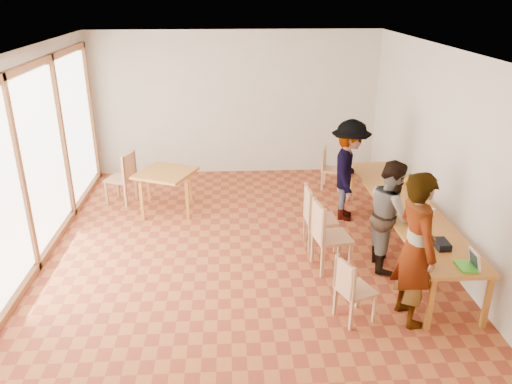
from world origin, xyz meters
TOP-DOWN VIEW (x-y plane):
  - ground at (0.00, 0.00)m, footprint 8.00×8.00m
  - wall_back at (0.00, 4.00)m, footprint 6.00×0.10m
  - wall_front at (0.00, -4.00)m, footprint 6.00×0.10m
  - wall_right at (3.00, 0.00)m, footprint 0.10×8.00m
  - window_wall at (-2.96, 0.00)m, footprint 0.10×8.00m
  - ceiling at (0.00, 0.00)m, footprint 6.00×8.00m
  - communal_table at (2.50, 0.29)m, footprint 0.80×4.00m
  - side_table at (-1.29, 1.98)m, footprint 0.90×0.90m
  - chair_near at (1.26, -1.42)m, footprint 0.51×0.51m
  - chair_mid at (1.18, -0.20)m, footprint 0.56×0.56m
  - chair_far at (1.13, 0.44)m, footprint 0.48×0.48m
  - chair_empty at (1.81, 2.91)m, footprint 0.49×0.49m
  - chair_spare at (-2.09, 2.37)m, footprint 0.59×0.59m
  - person_near at (2.00, -1.41)m, footprint 0.55×0.76m
  - person_mid at (2.11, -0.13)m, footprint 0.67×0.83m
  - person_far at (1.89, 1.50)m, footprint 0.93×1.27m
  - laptop_near at (2.62, -1.51)m, footprint 0.22×0.26m
  - laptop_mid at (2.43, -0.37)m, footprint 0.27×0.28m
  - laptop_far at (2.64, 1.60)m, footprint 0.25×0.26m
  - yellow_mug at (2.78, 1.21)m, footprint 0.14×0.14m
  - green_bottle at (2.72, 0.86)m, footprint 0.07×0.07m
  - clear_glass at (2.75, -0.05)m, footprint 0.07×0.07m
  - condiment_cup at (2.50, 1.26)m, footprint 0.08×0.08m
  - pink_phone at (2.39, 0.27)m, footprint 0.05×0.10m
  - black_pouch at (2.49, -1.02)m, footprint 0.16×0.26m

SIDE VIEW (x-z plane):
  - ground at x=0.00m, z-range 0.00..0.00m
  - chair_empty at x=1.81m, z-range 0.29..0.73m
  - chair_near at x=1.26m, z-range 0.29..0.74m
  - chair_spare at x=-2.09m, z-range 0.34..0.87m
  - chair_far at x=1.13m, z-range 0.35..0.88m
  - chair_mid at x=1.18m, z-range 0.36..0.91m
  - side_table at x=-1.29m, z-range 0.29..1.04m
  - communal_table at x=2.50m, z-range 0.33..1.08m
  - pink_phone at x=2.39m, z-range 0.75..0.76m
  - condiment_cup at x=2.50m, z-range 0.75..0.81m
  - clear_glass at x=2.75m, z-range 0.75..0.84m
  - black_pouch at x=2.49m, z-range 0.75..0.84m
  - yellow_mug at x=2.78m, z-range 0.75..0.85m
  - laptop_far at x=2.64m, z-range 0.71..0.89m
  - person_mid at x=2.11m, z-range 0.00..1.60m
  - laptop_mid at x=2.43m, z-range 0.71..0.90m
  - laptop_near at x=2.62m, z-range 0.70..0.92m
  - person_far at x=1.89m, z-range 0.00..1.76m
  - green_bottle at x=2.72m, z-range 0.75..1.03m
  - person_near at x=2.00m, z-range 0.00..1.91m
  - wall_back at x=0.00m, z-range 0.00..3.00m
  - wall_front at x=0.00m, z-range 0.00..3.00m
  - wall_right at x=3.00m, z-range 0.00..3.00m
  - window_wall at x=-2.96m, z-range 0.00..3.00m
  - ceiling at x=0.00m, z-range 3.00..3.04m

